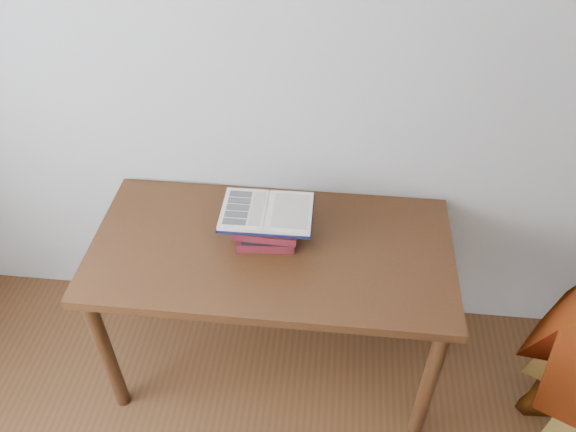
# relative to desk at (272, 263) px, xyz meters

# --- Properties ---
(desk) EXTENTS (1.42, 0.71, 0.76)m
(desk) POSITION_rel_desk_xyz_m (0.00, 0.00, 0.00)
(desk) COLOR #432110
(desk) RESTS_ON ground
(book_stack) EXTENTS (0.25, 0.20, 0.13)m
(book_stack) POSITION_rel_desk_xyz_m (-0.02, 0.04, 0.16)
(book_stack) COLOR maroon
(book_stack) RESTS_ON desk
(open_book) EXTENTS (0.36, 0.25, 0.03)m
(open_book) POSITION_rel_desk_xyz_m (-0.02, 0.04, 0.24)
(open_book) COLOR black
(open_book) RESTS_ON book_stack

